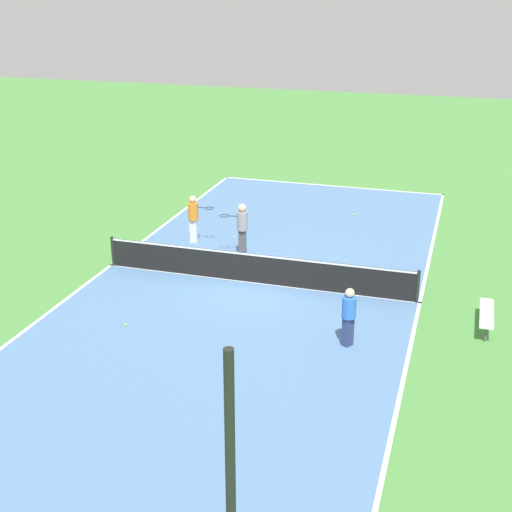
{
  "coord_description": "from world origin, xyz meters",
  "views": [
    {
      "loc": [
        -5.88,
        19.21,
        8.74
      ],
      "look_at": [
        0.0,
        0.0,
        0.9
      ],
      "focal_mm": 50.0,
      "sensor_mm": 36.0,
      "label": 1
    }
  ],
  "objects_px": {
    "bench": "(487,314)",
    "player_center_orange": "(194,216)",
    "tennis_ball_left_sideline": "(353,215)",
    "tennis_ball_midcourt": "(234,237)",
    "player_baseline_gray": "(242,226)",
    "tennis_net": "(256,267)",
    "player_near_blue": "(349,313)",
    "tennis_ball_right_alley": "(126,325)"
  },
  "relations": [
    {
      "from": "tennis_net",
      "to": "tennis_ball_midcourt",
      "type": "distance_m",
      "value": 4.17
    },
    {
      "from": "tennis_net",
      "to": "tennis_ball_left_sideline",
      "type": "xyz_separation_m",
      "value": [
        -1.73,
        -7.46,
        -0.47
      ]
    },
    {
      "from": "bench",
      "to": "tennis_ball_midcourt",
      "type": "xyz_separation_m",
      "value": [
        8.71,
        -4.71,
        -0.34
      ]
    },
    {
      "from": "player_near_blue",
      "to": "tennis_ball_midcourt",
      "type": "xyz_separation_m",
      "value": [
        5.35,
        -6.79,
        -0.86
      ]
    },
    {
      "from": "tennis_net",
      "to": "bench",
      "type": "bearing_deg",
      "value": 171.09
    },
    {
      "from": "bench",
      "to": "player_baseline_gray",
      "type": "bearing_deg",
      "value": -111.75
    },
    {
      "from": "tennis_ball_right_alley",
      "to": "tennis_net",
      "type": "bearing_deg",
      "value": -123.05
    },
    {
      "from": "tennis_ball_left_sideline",
      "to": "bench",
      "type": "bearing_deg",
      "value": 120.54
    },
    {
      "from": "player_center_orange",
      "to": "tennis_ball_left_sideline",
      "type": "height_order",
      "value": "player_center_orange"
    },
    {
      "from": "player_center_orange",
      "to": "tennis_ball_right_alley",
      "type": "relative_size",
      "value": 25.11
    },
    {
      "from": "player_near_blue",
      "to": "tennis_ball_right_alley",
      "type": "relative_size",
      "value": 23.13
    },
    {
      "from": "player_baseline_gray",
      "to": "player_near_blue",
      "type": "bearing_deg",
      "value": 119.11
    },
    {
      "from": "player_center_orange",
      "to": "player_baseline_gray",
      "type": "distance_m",
      "value": 2.15
    },
    {
      "from": "tennis_ball_left_sideline",
      "to": "tennis_ball_midcourt",
      "type": "distance_m",
      "value": 5.3
    },
    {
      "from": "player_baseline_gray",
      "to": "tennis_ball_midcourt",
      "type": "xyz_separation_m",
      "value": [
        0.83,
        -1.57,
        -1.02
      ]
    },
    {
      "from": "player_near_blue",
      "to": "player_center_orange",
      "type": "height_order",
      "value": "player_center_orange"
    },
    {
      "from": "player_center_orange",
      "to": "tennis_ball_right_alley",
      "type": "bearing_deg",
      "value": -87.38
    },
    {
      "from": "player_center_orange",
      "to": "player_baseline_gray",
      "type": "height_order",
      "value": "player_baseline_gray"
    },
    {
      "from": "player_center_orange",
      "to": "tennis_ball_right_alley",
      "type": "distance_m",
      "value": 6.74
    },
    {
      "from": "player_center_orange",
      "to": "tennis_ball_left_sideline",
      "type": "relative_size",
      "value": 25.11
    },
    {
      "from": "player_near_blue",
      "to": "player_center_orange",
      "type": "bearing_deg",
      "value": -102.04
    },
    {
      "from": "player_baseline_gray",
      "to": "tennis_ball_midcourt",
      "type": "distance_m",
      "value": 2.05
    },
    {
      "from": "tennis_net",
      "to": "player_center_orange",
      "type": "bearing_deg",
      "value": -41.81
    },
    {
      "from": "tennis_net",
      "to": "player_baseline_gray",
      "type": "relative_size",
      "value": 5.41
    },
    {
      "from": "player_center_orange",
      "to": "player_baseline_gray",
      "type": "bearing_deg",
      "value": -22.78
    },
    {
      "from": "player_baseline_gray",
      "to": "tennis_ball_right_alley",
      "type": "distance_m",
      "value": 6.16
    },
    {
      "from": "tennis_ball_right_alley",
      "to": "tennis_ball_midcourt",
      "type": "distance_m",
      "value": 7.5
    },
    {
      "from": "player_near_blue",
      "to": "tennis_ball_right_alley",
      "type": "xyz_separation_m",
      "value": [
        5.89,
        0.69,
        -0.86
      ]
    },
    {
      "from": "bench",
      "to": "tennis_ball_left_sideline",
      "type": "xyz_separation_m",
      "value": [
        5.03,
        -8.52,
        -0.34
      ]
    },
    {
      "from": "player_near_blue",
      "to": "tennis_ball_left_sideline",
      "type": "relative_size",
      "value": 23.13
    },
    {
      "from": "bench",
      "to": "tennis_ball_left_sideline",
      "type": "distance_m",
      "value": 9.9
    },
    {
      "from": "tennis_net",
      "to": "player_center_orange",
      "type": "relative_size",
      "value": 5.74
    },
    {
      "from": "tennis_ball_midcourt",
      "to": "bench",
      "type": "bearing_deg",
      "value": 151.58
    },
    {
      "from": "player_baseline_gray",
      "to": "tennis_ball_midcourt",
      "type": "height_order",
      "value": "player_baseline_gray"
    },
    {
      "from": "player_near_blue",
      "to": "tennis_ball_midcourt",
      "type": "height_order",
      "value": "player_near_blue"
    },
    {
      "from": "bench",
      "to": "tennis_ball_midcourt",
      "type": "bearing_deg",
      "value": -118.42
    },
    {
      "from": "tennis_ball_left_sideline",
      "to": "player_center_orange",
      "type": "bearing_deg",
      "value": 43.64
    },
    {
      "from": "player_baseline_gray",
      "to": "tennis_ball_right_alley",
      "type": "relative_size",
      "value": 26.63
    },
    {
      "from": "player_near_blue",
      "to": "player_baseline_gray",
      "type": "bearing_deg",
      "value": -108.87
    },
    {
      "from": "bench",
      "to": "player_center_orange",
      "type": "relative_size",
      "value": 1.1
    },
    {
      "from": "bench",
      "to": "player_center_orange",
      "type": "bearing_deg",
      "value": -111.36
    },
    {
      "from": "bench",
      "to": "player_center_orange",
      "type": "xyz_separation_m",
      "value": [
        9.9,
        -3.87,
        0.61
      ]
    }
  ]
}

